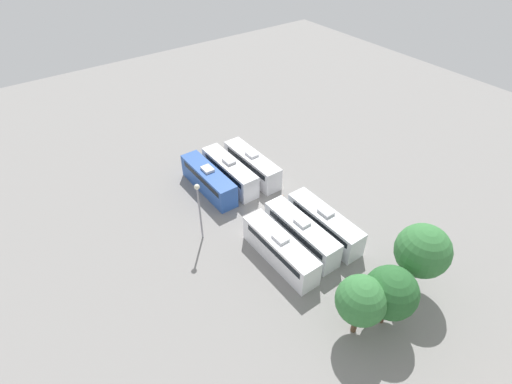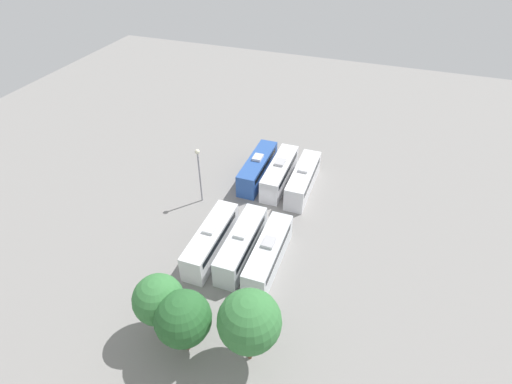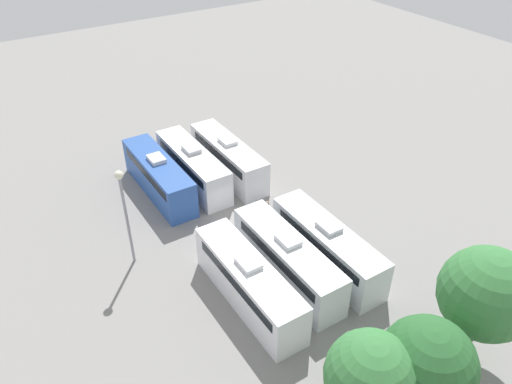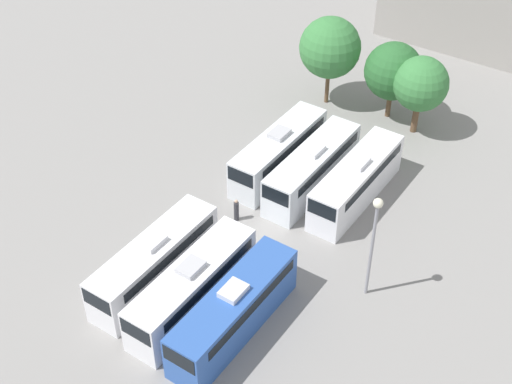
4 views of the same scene
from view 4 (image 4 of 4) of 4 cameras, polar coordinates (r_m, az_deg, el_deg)
The scene contains 12 objects.
ground_plane at distance 49.01m, azimuth 0.22°, elevation -3.76°, with size 117.07×117.07×0.00m, color gray.
bus_0 at distance 45.47m, azimuth -8.10°, elevation -5.40°, with size 2.49×10.10×3.55m.
bus_1 at distance 43.64m, azimuth -5.09°, elevation -7.49°, with size 2.49×10.10×3.55m.
bus_2 at distance 42.22m, azimuth -1.76°, elevation -9.37°, with size 2.49×10.10×3.55m.
bus_3 at distance 54.02m, azimuth 1.85°, elevation 3.31°, with size 2.49×10.10×3.55m.
bus_4 at distance 52.48m, azimuth 4.54°, elevation 1.98°, with size 2.49×10.10×3.55m.
bus_5 at distance 51.65m, azimuth 8.05°, elevation 0.96°, with size 2.49×10.10×3.55m.
worker_person at distance 49.96m, azimuth -1.58°, elevation -1.49°, with size 0.36×0.36×1.80m.
light_pole at distance 42.39m, azimuth 9.44°, elevation -3.12°, with size 0.60×0.60×7.68m.
tree_0 at distance 60.81m, azimuth 5.94°, elevation 11.42°, with size 5.19×5.19×7.87m.
tree_1 at distance 60.03m, azimuth 10.93°, elevation 9.47°, with size 4.80×4.80×6.72m.
tree_2 at distance 58.37m, azimuth 13.05°, elevation 8.41°, with size 4.43×4.43×6.71m.
Camera 4 is at (20.02, -29.77, 33.39)m, focal length 50.00 mm.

